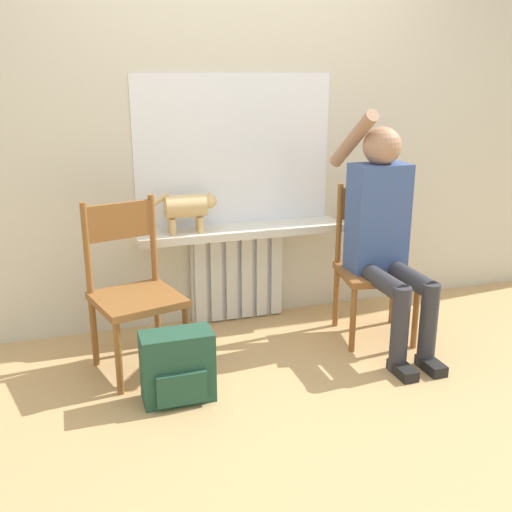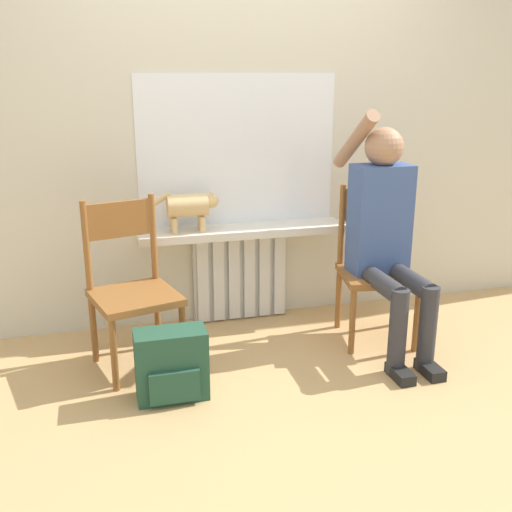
% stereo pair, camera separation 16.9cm
% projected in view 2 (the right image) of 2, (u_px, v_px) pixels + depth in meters
% --- Properties ---
extents(ground_plane, '(12.00, 12.00, 0.00)m').
position_uv_depth(ground_plane, '(294.00, 403.00, 3.01)').
color(ground_plane, tan).
extents(wall_with_window, '(7.00, 0.06, 2.70)m').
position_uv_depth(wall_with_window, '(236.00, 113.00, 3.75)').
color(wall_with_window, beige).
rests_on(wall_with_window, ground_plane).
extents(radiator, '(0.63, 0.08, 0.60)m').
position_uv_depth(radiator, '(241.00, 275.00, 3.99)').
color(radiator, silver).
rests_on(radiator, ground_plane).
extents(windowsill, '(1.33, 0.26, 0.05)m').
position_uv_depth(windowsill, '(243.00, 231.00, 3.82)').
color(windowsill, silver).
rests_on(windowsill, radiator).
extents(window_glass, '(1.27, 0.01, 0.94)m').
position_uv_depth(window_glass, '(238.00, 150.00, 3.79)').
color(window_glass, white).
rests_on(window_glass, windowsill).
extents(chair_left, '(0.53, 0.53, 0.94)m').
position_uv_depth(chair_left, '(132.00, 286.00, 3.29)').
color(chair_left, brown).
rests_on(chair_left, ground_plane).
extents(chair_right, '(0.51, 0.51, 0.94)m').
position_uv_depth(chair_right, '(376.00, 265.00, 3.65)').
color(chair_right, brown).
rests_on(chair_right, ground_plane).
extents(person, '(0.36, 1.02, 1.40)m').
position_uv_depth(person, '(387.00, 230.00, 3.47)').
color(person, '#333338').
rests_on(person, ground_plane).
extents(cat, '(0.46, 0.14, 0.26)m').
position_uv_depth(cat, '(189.00, 206.00, 3.66)').
color(cat, '#DBB77A').
rests_on(cat, windowsill).
extents(backpack, '(0.36, 0.21, 0.36)m').
position_uv_depth(backpack, '(172.00, 365.00, 3.02)').
color(backpack, '#234C38').
rests_on(backpack, ground_plane).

